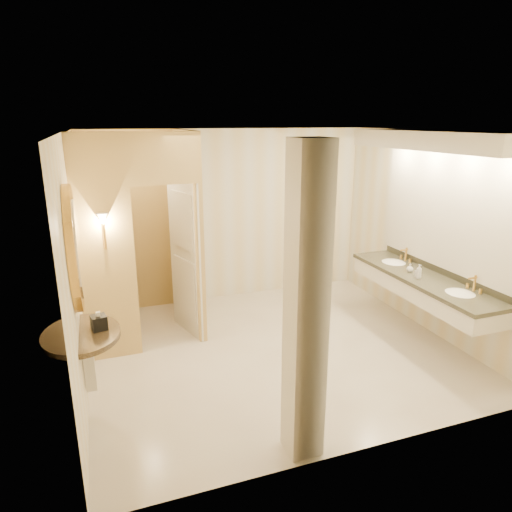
{
  "coord_description": "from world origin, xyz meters",
  "views": [
    {
      "loc": [
        -1.98,
        -4.89,
        2.82
      ],
      "look_at": [
        -0.17,
        0.2,
        1.21
      ],
      "focal_mm": 32.0,
      "sensor_mm": 36.0,
      "label": 1
    }
  ],
  "objects": [
    {
      "name": "tissue_box",
      "position": [
        -2.06,
        -0.58,
        0.94
      ],
      "size": [
        0.16,
        0.16,
        0.14
      ],
      "primitive_type": "cube",
      "rotation": [
        0.0,
        0.0,
        0.21
      ],
      "color": "black",
      "rests_on": "console_shelf"
    },
    {
      "name": "wall_right",
      "position": [
        2.25,
        0.0,
        1.35
      ],
      "size": [
        0.02,
        4.0,
        2.7
      ],
      "primitive_type": "cube",
      "color": "beige",
      "rests_on": "floor"
    },
    {
      "name": "wall_back",
      "position": [
        0.0,
        2.0,
        1.35
      ],
      "size": [
        4.5,
        0.02,
        2.7
      ],
      "primitive_type": "cube",
      "color": "beige",
      "rests_on": "floor"
    },
    {
      "name": "wall_left",
      "position": [
        -2.25,
        0.0,
        1.35
      ],
      "size": [
        0.02,
        4.0,
        2.7
      ],
      "primitive_type": "cube",
      "color": "beige",
      "rests_on": "floor"
    },
    {
      "name": "wall_sconce",
      "position": [
        -1.93,
        0.43,
        1.73
      ],
      "size": [
        0.14,
        0.14,
        0.42
      ],
      "color": "gold",
      "rests_on": "toilet_closet"
    },
    {
      "name": "wall_front",
      "position": [
        0.0,
        -2.0,
        1.35
      ],
      "size": [
        4.5,
        0.02,
        2.7
      ],
      "primitive_type": "cube",
      "color": "beige",
      "rests_on": "floor"
    },
    {
      "name": "vanity",
      "position": [
        1.98,
        -0.34,
        1.63
      ],
      "size": [
        0.75,
        2.57,
        2.09
      ],
      "color": "beige",
      "rests_on": "floor"
    },
    {
      "name": "pillar",
      "position": [
        -0.45,
        -1.8,
        1.35
      ],
      "size": [
        0.29,
        0.29,
        2.7
      ],
      "primitive_type": "cube",
      "color": "beige",
      "rests_on": "floor"
    },
    {
      "name": "soap_bottle_c",
      "position": [
        1.82,
        -0.39,
        0.97
      ],
      "size": [
        0.09,
        0.09,
        0.19
      ],
      "primitive_type": "imported",
      "rotation": [
        0.0,
        0.0,
        0.25
      ],
      "color": "#C6B28C",
      "rests_on": "vanity"
    },
    {
      "name": "soap_bottle_a",
      "position": [
        1.85,
        -0.35,
        0.94
      ],
      "size": [
        0.07,
        0.07,
        0.13
      ],
      "primitive_type": "imported",
      "rotation": [
        0.0,
        0.0,
        -0.22
      ],
      "color": "beige",
      "rests_on": "vanity"
    },
    {
      "name": "floor",
      "position": [
        0.0,
        0.0,
        0.0
      ],
      "size": [
        4.5,
        4.5,
        0.0
      ],
      "primitive_type": "plane",
      "color": "beige",
      "rests_on": "ground"
    },
    {
      "name": "toilet_closet",
      "position": [
        -1.12,
        0.97,
        1.39
      ],
      "size": [
        1.5,
        1.55,
        2.7
      ],
      "color": "#D6BF70",
      "rests_on": "floor"
    },
    {
      "name": "soap_bottle_b",
      "position": [
        1.89,
        -0.14,
        0.93
      ],
      "size": [
        0.11,
        0.11,
        0.11
      ],
      "primitive_type": "imported",
      "rotation": [
        0.0,
        0.0,
        0.23
      ],
      "color": "silver",
      "rests_on": "vanity"
    },
    {
      "name": "console_shelf",
      "position": [
        -2.21,
        -0.6,
        1.34
      ],
      "size": [
        0.91,
        0.91,
        1.9
      ],
      "color": "black",
      "rests_on": "floor"
    },
    {
      "name": "toilet",
      "position": [
        -1.9,
        1.56,
        0.42
      ],
      "size": [
        0.6,
        0.89,
        0.84
      ],
      "primitive_type": "imported",
      "rotation": [
        0.0,
        0.0,
        2.98
      ],
      "color": "white",
      "rests_on": "floor"
    },
    {
      "name": "ceiling",
      "position": [
        0.0,
        0.0,
        2.7
      ],
      "size": [
        4.5,
        4.5,
        0.0
      ],
      "primitive_type": "plane",
      "rotation": [
        3.14,
        0.0,
        0.0
      ],
      "color": "silver",
      "rests_on": "wall_back"
    }
  ]
}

